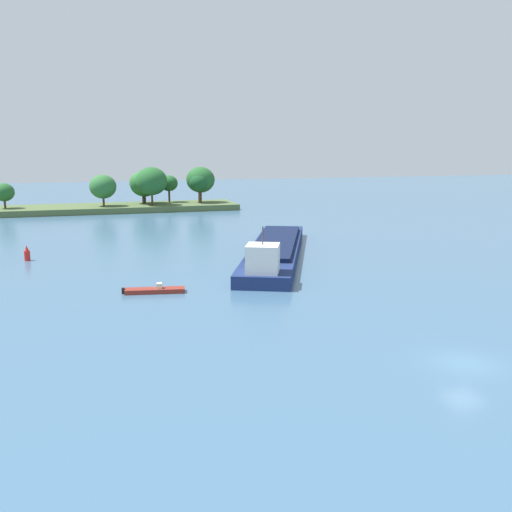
% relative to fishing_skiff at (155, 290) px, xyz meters
% --- Properties ---
extents(ground_plane, '(400.00, 400.00, 0.00)m').
position_rel_fishing_skiff_xyz_m(ground_plane, '(16.96, -23.67, -0.24)').
color(ground_plane, '#3D607F').
extents(treeline_island, '(53.39, 12.98, 9.28)m').
position_rel_fishing_skiff_xyz_m(treeline_island, '(4.00, 71.95, 3.43)').
color(treeline_island, '#4C6038').
rests_on(treeline_island, ground).
extents(fishing_skiff, '(5.94, 2.23, 0.93)m').
position_rel_fishing_skiff_xyz_m(fishing_skiff, '(0.00, 0.00, 0.00)').
color(fishing_skiff, maroon).
rests_on(fishing_skiff, ground).
extents(cargo_barge, '(19.14, 34.95, 5.97)m').
position_rel_fishing_skiff_xyz_m(cargo_barge, '(16.41, 13.36, 0.76)').
color(cargo_barge, navy).
rests_on(cargo_barge, ground).
extents(channel_buoy_red, '(0.70, 0.70, 1.90)m').
position_rel_fishing_skiff_xyz_m(channel_buoy_red, '(-13.03, 19.87, 0.57)').
color(channel_buoy_red, red).
rests_on(channel_buoy_red, ground).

